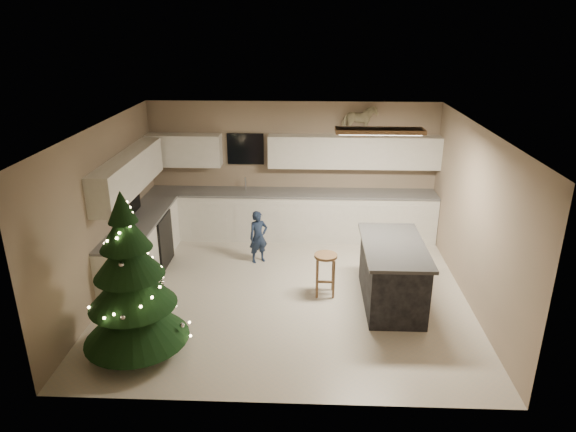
{
  "coord_description": "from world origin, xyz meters",
  "views": [
    {
      "loc": [
        0.31,
        -7.09,
        4.0
      ],
      "look_at": [
        0.0,
        0.35,
        1.15
      ],
      "focal_mm": 32.0,
      "sensor_mm": 36.0,
      "label": 1
    }
  ],
  "objects_px": {
    "island": "(392,273)",
    "rocking_horse": "(359,120)",
    "bar_stool": "(326,264)",
    "toddler": "(258,237)",
    "christmas_tree": "(132,290)"
  },
  "relations": [
    {
      "from": "bar_stool",
      "to": "rocking_horse",
      "type": "bearing_deg",
      "value": 74.92
    },
    {
      "from": "bar_stool",
      "to": "toddler",
      "type": "bearing_deg",
      "value": 135.62
    },
    {
      "from": "bar_stool",
      "to": "rocking_horse",
      "type": "distance_m",
      "value": 3.01
    },
    {
      "from": "island",
      "to": "toddler",
      "type": "distance_m",
      "value": 2.5
    },
    {
      "from": "island",
      "to": "toddler",
      "type": "relative_size",
      "value": 1.82
    },
    {
      "from": "island",
      "to": "rocking_horse",
      "type": "xyz_separation_m",
      "value": [
        -0.35,
        2.55,
        1.81
      ]
    },
    {
      "from": "island",
      "to": "rocking_horse",
      "type": "bearing_deg",
      "value": 97.8
    },
    {
      "from": "bar_stool",
      "to": "island",
      "type": "bearing_deg",
      "value": -11.82
    },
    {
      "from": "rocking_horse",
      "to": "toddler",
      "type": "bearing_deg",
      "value": 111.88
    },
    {
      "from": "island",
      "to": "toddler",
      "type": "bearing_deg",
      "value": 148.11
    },
    {
      "from": "island",
      "to": "rocking_horse",
      "type": "relative_size",
      "value": 2.51
    },
    {
      "from": "bar_stool",
      "to": "toddler",
      "type": "relative_size",
      "value": 0.72
    },
    {
      "from": "christmas_tree",
      "to": "rocking_horse",
      "type": "height_order",
      "value": "rocking_horse"
    },
    {
      "from": "island",
      "to": "christmas_tree",
      "type": "xyz_separation_m",
      "value": [
        -3.42,
        -1.37,
        0.42
      ]
    },
    {
      "from": "island",
      "to": "bar_stool",
      "type": "distance_m",
      "value": 1.0
    }
  ]
}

